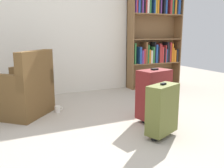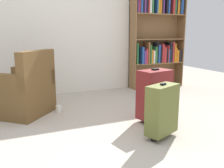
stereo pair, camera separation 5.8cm
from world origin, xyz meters
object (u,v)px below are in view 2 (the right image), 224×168
(armchair, at_px, (23,92))
(suitcase_dark_red, at_px, (154,94))
(suitcase_olive, at_px, (162,110))
(mug, at_px, (59,109))
(bookshelf, at_px, (158,35))

(armchair, bearing_deg, suitcase_dark_red, -32.99)
(armchair, relative_size, suitcase_dark_red, 1.43)
(suitcase_olive, distance_m, suitcase_dark_red, 0.51)
(armchair, relative_size, mug, 8.23)
(bookshelf, height_order, suitcase_olive, bookshelf)
(bookshelf, xyz_separation_m, suitcase_dark_red, (-1.24, -1.82, -0.72))
(armchair, bearing_deg, mug, -12.30)
(armchair, height_order, suitcase_dark_red, armchair)
(armchair, distance_m, suitcase_dark_red, 1.80)
(mug, height_order, suitcase_olive, suitcase_olive)
(bookshelf, xyz_separation_m, suitcase_olive, (-1.44, -2.28, -0.76))
(armchair, height_order, mug, armchair)
(bookshelf, distance_m, mug, 2.68)
(bookshelf, xyz_separation_m, mug, (-2.29, -0.94, -1.03))
(mug, xyz_separation_m, suitcase_dark_red, (1.05, -0.88, 0.31))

